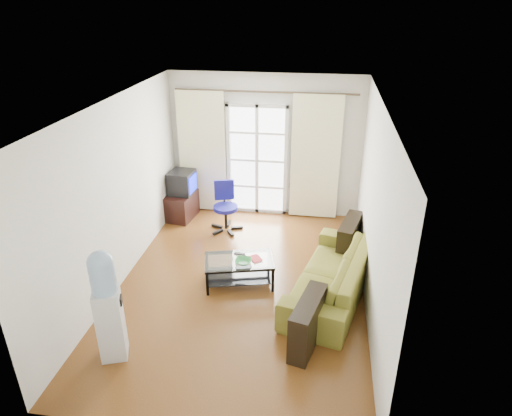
{
  "coord_description": "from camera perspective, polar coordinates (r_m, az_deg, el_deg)",
  "views": [
    {
      "loc": [
        1.07,
        -5.58,
        3.98
      ],
      "look_at": [
        0.17,
        0.35,
        1.13
      ],
      "focal_mm": 32.0,
      "sensor_mm": 36.0,
      "label": 1
    }
  ],
  "objects": [
    {
      "name": "ceiling",
      "position": [
        5.83,
        -2.18,
        12.71
      ],
      "size": [
        5.2,
        5.2,
        0.0
      ],
      "primitive_type": "plane",
      "rotation": [
        3.14,
        0.0,
        0.0
      ],
      "color": "white",
      "rests_on": "wall_back"
    },
    {
      "name": "coffee_table",
      "position": [
        6.84,
        -2.13,
        -7.51
      ],
      "size": [
        1.12,
        0.81,
        0.41
      ],
      "rotation": [
        0.0,
        0.0,
        0.25
      ],
      "color": "silver",
      "rests_on": "floor"
    },
    {
      "name": "remote",
      "position": [
        6.89,
        -2.06,
        -5.72
      ],
      "size": [
        0.18,
        0.06,
        0.02
      ],
      "primitive_type": "cube",
      "rotation": [
        0.0,
        0.0,
        -0.06
      ],
      "color": "black",
      "rests_on": "coffee_table"
    },
    {
      "name": "radiator",
      "position": [
        8.87,
        6.16,
        0.97
      ],
      "size": [
        0.64,
        0.12,
        0.64
      ],
      "primitive_type": "cube",
      "color": "gray",
      "rests_on": "floor"
    },
    {
      "name": "bowl",
      "position": [
        6.66,
        -1.61,
        -6.71
      ],
      "size": [
        0.25,
        0.25,
        0.06
      ],
      "primitive_type": "imported",
      "rotation": [
        0.0,
        0.0,
        0.01
      ],
      "color": "#308545",
      "rests_on": "coffee_table"
    },
    {
      "name": "crt_tv",
      "position": [
        8.77,
        -9.35,
        3.2
      ],
      "size": [
        0.52,
        0.51,
        0.44
      ],
      "rotation": [
        0.0,
        0.0,
        -0.1
      ],
      "color": "black",
      "rests_on": "tv_stand"
    },
    {
      "name": "french_door",
      "position": [
        8.72,
        0.13,
        5.95
      ],
      "size": [
        1.16,
        0.06,
        2.15
      ],
      "color": "white",
      "rests_on": "wall_back"
    },
    {
      "name": "task_chair",
      "position": [
        8.36,
        -3.81,
        -1.01
      ],
      "size": [
        0.78,
        0.78,
        0.91
      ],
      "rotation": [
        0.0,
        0.0,
        0.3
      ],
      "color": "black",
      "rests_on": "floor"
    },
    {
      "name": "water_cooler",
      "position": [
        5.58,
        -18.11,
        -11.3
      ],
      "size": [
        0.38,
        0.38,
        1.45
      ],
      "rotation": [
        0.0,
        0.0,
        0.34
      ],
      "color": "silver",
      "rests_on": "floor"
    },
    {
      "name": "floor",
      "position": [
        6.94,
        -1.81,
        -9.6
      ],
      "size": [
        5.2,
        5.2,
        0.0
      ],
      "primitive_type": "plane",
      "color": "brown",
      "rests_on": "ground"
    },
    {
      "name": "tv_stand",
      "position": [
        8.9,
        -9.27,
        0.28
      ],
      "size": [
        0.54,
        0.73,
        0.5
      ],
      "primitive_type": "cube",
      "rotation": [
        0.0,
        0.0,
        -0.14
      ],
      "color": "black",
      "rests_on": "floor"
    },
    {
      "name": "wall_left",
      "position": [
        6.81,
        -17.06,
        1.51
      ],
      "size": [
        0.02,
        5.2,
        2.7
      ],
      "primitive_type": "cube",
      "color": "silver",
      "rests_on": "floor"
    },
    {
      "name": "wall_front",
      "position": [
        4.12,
        -8.78,
        -14.65
      ],
      "size": [
        3.6,
        0.02,
        2.7
      ],
      "primitive_type": "cube",
      "color": "silver",
      "rests_on": "floor"
    },
    {
      "name": "curtain_left",
      "position": [
        8.82,
        -6.74,
        6.88
      ],
      "size": [
        0.9,
        0.07,
        2.35
      ],
      "primitive_type": "cube",
      "color": "#F7F7C7",
      "rests_on": "curtain_rod"
    },
    {
      "name": "wall_right",
      "position": [
        6.21,
        14.57,
        -0.5
      ],
      "size": [
        0.02,
        5.2,
        2.7
      ],
      "primitive_type": "cube",
      "color": "silver",
      "rests_on": "floor"
    },
    {
      "name": "curtain_rod",
      "position": [
        8.31,
        1.15,
        14.31
      ],
      "size": [
        3.3,
        0.04,
        0.04
      ],
      "primitive_type": "cylinder",
      "rotation": [
        0.0,
        1.57,
        0.0
      ],
      "color": "#4C3F2D",
      "rests_on": "wall_back"
    },
    {
      "name": "curtain_right",
      "position": [
        8.53,
        7.44,
        6.18
      ],
      "size": [
        0.9,
        0.07,
        2.35
      ],
      "primitive_type": "cube",
      "color": "#F7F7C7",
      "rests_on": "curtain_rod"
    },
    {
      "name": "wall_back",
      "position": [
        8.66,
        1.18,
        7.74
      ],
      "size": [
        3.6,
        0.02,
        2.7
      ],
      "primitive_type": "cube",
      "color": "silver",
      "rests_on": "floor"
    },
    {
      "name": "book",
      "position": [
        6.73,
        -0.64,
        -6.53
      ],
      "size": [
        0.35,
        0.35,
        0.02
      ],
      "primitive_type": "imported",
      "rotation": [
        0.0,
        0.0,
        0.66
      ],
      "color": "#AA2614",
      "rests_on": "coffee_table"
    },
    {
      "name": "sofa",
      "position": [
        6.67,
        9.42,
        -8.18
      ],
      "size": [
        2.68,
        1.97,
        0.66
      ],
      "primitive_type": "imported",
      "rotation": [
        0.0,
        0.0,
        -1.82
      ],
      "color": "brown",
      "rests_on": "floor"
    }
  ]
}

